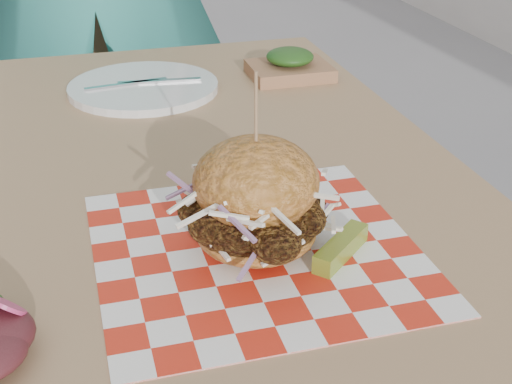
% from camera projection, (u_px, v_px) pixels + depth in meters
% --- Properties ---
extents(ground, '(80.00, 80.00, 0.00)m').
position_uv_depth(ground, '(312.00, 381.00, 1.70)').
color(ground, gray).
rests_on(ground, ground).
extents(patio_table, '(0.80, 1.20, 0.75)m').
position_uv_depth(patio_table, '(178.00, 216.00, 1.04)').
color(patio_table, tan).
rests_on(patio_table, ground).
extents(patio_chair, '(0.45, 0.46, 0.95)m').
position_uv_depth(patio_chair, '(116.00, 71.00, 2.02)').
color(patio_chair, tan).
rests_on(patio_chair, ground).
extents(paper_liner, '(0.36, 0.36, 0.00)m').
position_uv_depth(paper_liner, '(256.00, 250.00, 0.81)').
color(paper_liner, red).
rests_on(paper_liner, patio_table).
extents(sandwich, '(0.18, 0.18, 0.21)m').
position_uv_depth(sandwich, '(256.00, 204.00, 0.78)').
color(sandwich, '#C17836').
rests_on(sandwich, paper_liner).
extents(pickle_spear, '(0.09, 0.08, 0.02)m').
position_uv_depth(pickle_spear, '(341.00, 248.00, 0.79)').
color(pickle_spear, olive).
rests_on(pickle_spear, paper_liner).
extents(place_setting, '(0.27, 0.27, 0.02)m').
position_uv_depth(place_setting, '(143.00, 87.00, 1.29)').
color(place_setting, white).
rests_on(place_setting, patio_table).
extents(kraft_tray, '(0.15, 0.12, 0.06)m').
position_uv_depth(kraft_tray, '(290.00, 66.00, 1.35)').
color(kraft_tray, '#9C6946').
rests_on(kraft_tray, patio_table).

